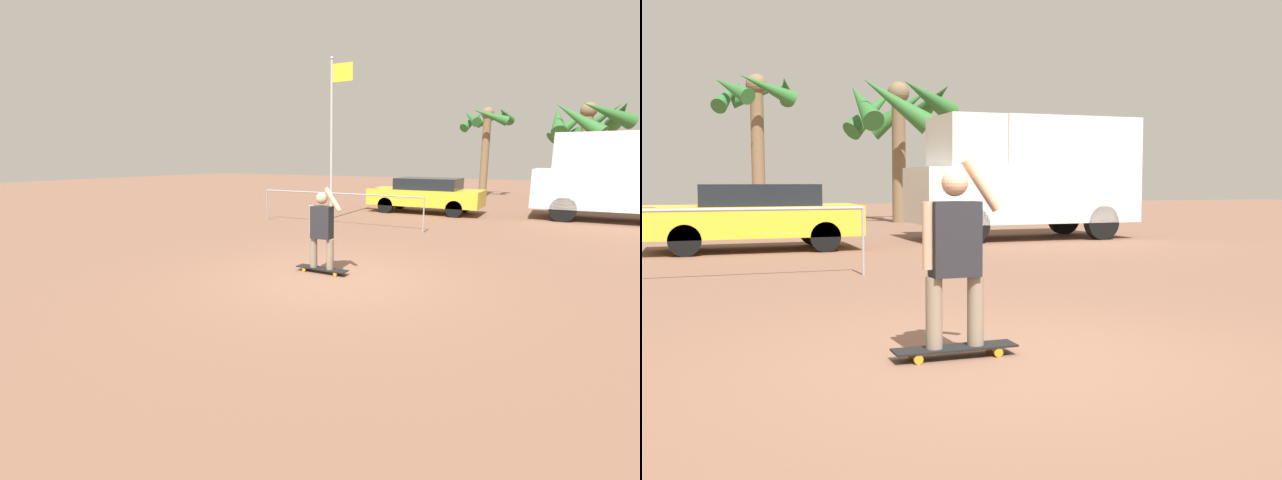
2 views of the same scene
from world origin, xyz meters
The scene contains 8 objects.
ground_plane centered at (0.00, 0.00, 0.00)m, with size 80.00×80.00×0.00m, color brown.
skateboard centered at (-0.34, 0.20, 0.08)m, with size 1.06×0.25×0.09m.
person_skateboarder centered at (-0.34, 0.20, 0.92)m, with size 0.69×0.22×1.58m.
camper_van centered at (5.48, 11.24, 1.66)m, with size 5.63×2.28×3.05m.
parked_car_yellow centered at (-1.27, 10.31, 0.75)m, with size 4.38×1.90×1.40m.
palm_tree_near_van centered at (4.23, 19.17, 3.97)m, with size 4.03×4.27×5.16m.
palm_tree_center_background centered at (-0.60, 19.15, 3.95)m, with size 2.86×2.83×5.03m.
plaza_railing_segment centered at (-2.84, 5.61, 0.93)m, with size 5.80×0.05×1.08m.
Camera 2 is at (-2.27, -5.31, 1.47)m, focal length 40.00 mm.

